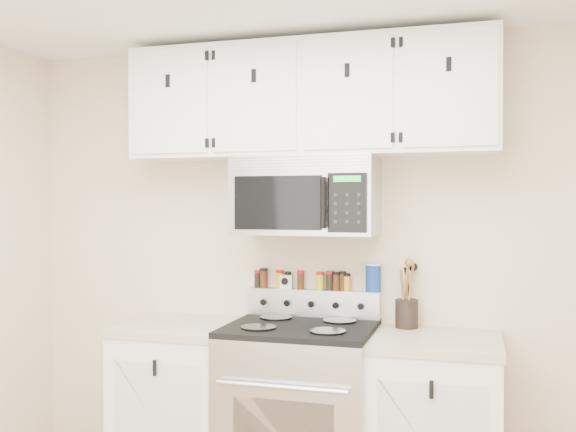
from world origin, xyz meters
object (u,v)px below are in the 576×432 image
(utensil_crock, at_px, (407,311))
(salt_canister, at_px, (373,278))
(range, at_px, (300,413))
(microwave, at_px, (307,196))

(utensil_crock, bearing_deg, salt_canister, 165.01)
(range, xyz_separation_m, microwave, (0.00, 0.13, 1.14))
(microwave, bearing_deg, range, -90.23)
(range, relative_size, microwave, 1.45)
(utensil_crock, xyz_separation_m, salt_canister, (-0.19, 0.05, 0.17))
(range, height_order, salt_canister, salt_canister)
(range, bearing_deg, microwave, 89.77)
(microwave, xyz_separation_m, salt_canister, (0.34, 0.16, -0.45))
(range, distance_m, utensil_crock, 0.78)
(microwave, bearing_deg, salt_canister, 24.61)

